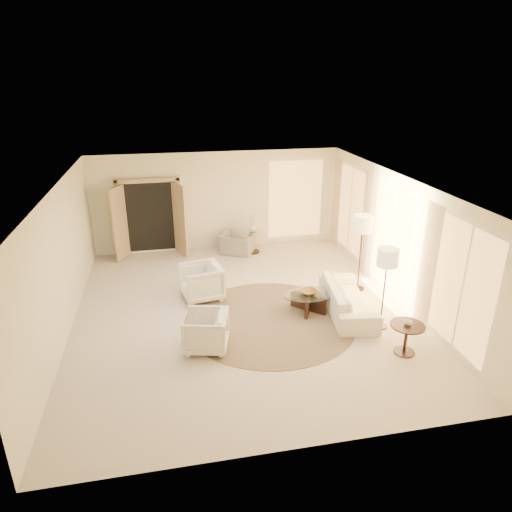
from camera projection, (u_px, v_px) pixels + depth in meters
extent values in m
cube|color=beige|center=(242.00, 311.00, 9.89)|extent=(7.00, 8.00, 0.02)
cube|color=white|center=(240.00, 184.00, 8.84)|extent=(7.00, 8.00, 0.02)
cube|color=beige|center=(217.00, 201.00, 13.00)|extent=(7.00, 0.04, 2.80)
cube|color=beige|center=(294.00, 364.00, 5.73)|extent=(7.00, 0.04, 2.80)
cube|color=beige|center=(61.00, 264.00, 8.72)|extent=(0.04, 8.00, 2.80)
cube|color=beige|center=(398.00, 240.00, 10.01)|extent=(0.04, 8.00, 2.80)
cube|color=tan|center=(150.00, 217.00, 12.67)|extent=(1.80, 0.12, 2.16)
cube|color=tan|center=(120.00, 223.00, 12.30)|extent=(0.35, 0.66, 2.00)
cube|color=tan|center=(180.00, 220.00, 12.59)|extent=(0.35, 0.66, 2.00)
cylinder|color=#433426|center=(270.00, 320.00, 9.52)|extent=(4.51, 4.51, 0.01)
imported|color=white|center=(348.00, 299.00, 9.75)|extent=(1.11, 2.22, 0.62)
imported|color=white|center=(201.00, 280.00, 10.31)|extent=(0.94, 0.99, 0.88)
imported|color=white|center=(206.00, 330.00, 8.41)|extent=(0.89, 0.93, 0.80)
imported|color=gray|center=(237.00, 240.00, 12.92)|extent=(1.07, 0.94, 0.79)
cube|color=black|center=(308.00, 303.00, 9.84)|extent=(0.65, 0.63, 0.37)
cube|color=black|center=(308.00, 303.00, 9.84)|extent=(0.40, 0.79, 0.37)
cylinder|color=white|center=(309.00, 294.00, 9.76)|extent=(1.30, 1.30, 0.02)
cylinder|color=black|center=(404.00, 352.00, 8.42)|extent=(0.39, 0.39, 0.03)
cylinder|color=black|center=(406.00, 339.00, 8.32)|extent=(0.06, 0.06, 0.55)
cylinder|color=black|center=(408.00, 325.00, 8.22)|extent=(0.62, 0.62, 0.03)
cylinder|color=black|center=(252.00, 252.00, 13.14)|extent=(0.42, 0.42, 0.03)
cylinder|color=black|center=(252.00, 242.00, 13.03)|extent=(0.06, 0.06, 0.60)
cylinder|color=white|center=(252.00, 232.00, 12.91)|extent=(0.54, 0.54, 0.03)
cylinder|color=black|center=(357.00, 288.00, 10.89)|extent=(0.31, 0.31, 0.03)
cylinder|color=black|center=(360.00, 259.00, 10.61)|extent=(0.03, 0.03, 1.56)
cylinder|color=beige|center=(363.00, 223.00, 10.28)|extent=(0.44, 0.44, 0.38)
cylinder|color=black|center=(380.00, 326.00, 9.27)|extent=(0.29, 0.29, 0.03)
cylinder|color=black|center=(383.00, 295.00, 9.01)|extent=(0.03, 0.03, 1.44)
cylinder|color=beige|center=(388.00, 257.00, 8.71)|extent=(0.41, 0.41, 0.35)
imported|color=brown|center=(309.00, 292.00, 9.74)|extent=(0.43, 0.43, 0.09)
imported|color=silver|center=(408.00, 321.00, 8.18)|extent=(0.17, 0.17, 0.16)
imported|color=silver|center=(252.00, 227.00, 12.87)|extent=(0.28, 0.28, 0.24)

